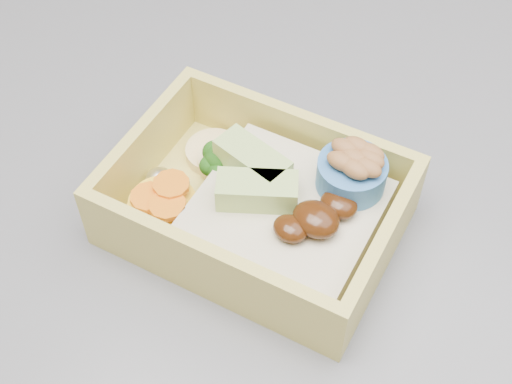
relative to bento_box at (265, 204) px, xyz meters
The scene contains 1 object.
bento_box is the anchor object (origin of this frame).
Camera 1 is at (0.19, -0.33, 1.28)m, focal length 50.00 mm.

